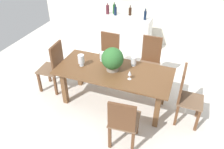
# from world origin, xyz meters

# --- Properties ---
(ground_plane) EXTENTS (7.04, 7.04, 0.00)m
(ground_plane) POSITION_xyz_m (0.00, 0.00, 0.00)
(ground_plane) COLOR silver
(dining_table) EXTENTS (2.03, 0.91, 0.74)m
(dining_table) POSITION_xyz_m (0.00, -0.23, 0.61)
(dining_table) COLOR brown
(dining_table) RESTS_ON ground
(chair_head_end) EXTENTS (0.45, 0.46, 1.04)m
(chair_head_end) POSITION_xyz_m (-1.24, -0.22, 0.57)
(chair_head_end) COLOR brown
(chair_head_end) RESTS_ON ground
(chair_far_left) EXTENTS (0.47, 0.49, 0.96)m
(chair_far_left) POSITION_xyz_m (-0.45, 0.66, 0.53)
(chair_far_left) COLOR brown
(chair_far_left) RESTS_ON ground
(chair_far_right) EXTENTS (0.42, 0.43, 1.03)m
(chair_far_right) POSITION_xyz_m (0.46, 0.66, 0.56)
(chair_far_right) COLOR brown
(chair_far_right) RESTS_ON ground
(chair_foot_end) EXTENTS (0.41, 0.42, 1.04)m
(chair_foot_end) POSITION_xyz_m (1.24, -0.22, 0.57)
(chair_foot_end) COLOR brown
(chair_foot_end) RESTS_ON ground
(chair_near_right) EXTENTS (0.46, 0.49, 0.93)m
(chair_near_right) POSITION_xyz_m (0.46, -1.10, 0.52)
(chair_near_right) COLOR brown
(chair_near_right) RESTS_ON ground
(flower_centerpiece) EXTENTS (0.38, 0.38, 0.42)m
(flower_centerpiece) POSITION_xyz_m (-0.03, -0.21, 0.96)
(flower_centerpiece) COLOR gray
(flower_centerpiece) RESTS_ON dining_table
(crystal_vase_left) EXTENTS (0.11, 0.11, 0.22)m
(crystal_vase_left) POSITION_xyz_m (-0.60, -0.28, 0.87)
(crystal_vase_left) COLOR silver
(crystal_vase_left) RESTS_ON dining_table
(crystal_vase_center_near) EXTENTS (0.11, 0.11, 0.18)m
(crystal_vase_center_near) POSITION_xyz_m (-0.31, 0.02, 0.84)
(crystal_vase_center_near) COLOR silver
(crystal_vase_center_near) RESTS_ON dining_table
(crystal_vase_right) EXTENTS (0.10, 0.10, 0.17)m
(crystal_vase_right) POSITION_xyz_m (0.27, 0.06, 0.84)
(crystal_vase_right) COLOR silver
(crystal_vase_right) RESTS_ON dining_table
(wine_glass) EXTENTS (0.06, 0.06, 0.16)m
(wine_glass) POSITION_xyz_m (0.33, -0.37, 0.85)
(wine_glass) COLOR silver
(wine_glass) RESTS_ON dining_table
(kitchen_counter) EXTENTS (1.51, 0.51, 0.92)m
(kitchen_counter) POSITION_xyz_m (-0.57, 1.90, 0.46)
(kitchen_counter) COLOR silver
(kitchen_counter) RESTS_ON ground
(wine_bottle_dark) EXTENTS (0.06, 0.06, 0.27)m
(wine_bottle_dark) POSITION_xyz_m (0.04, 1.85, 1.03)
(wine_bottle_dark) COLOR #0F1E38
(wine_bottle_dark) RESTS_ON kitchen_counter
(wine_bottle_amber) EXTENTS (0.07, 0.07, 0.28)m
(wine_bottle_amber) POSITION_xyz_m (-0.80, 2.00, 1.04)
(wine_bottle_amber) COLOR #194C1E
(wine_bottle_amber) RESTS_ON kitchen_counter
(wine_bottle_clear) EXTENTS (0.07, 0.07, 0.27)m
(wine_bottle_clear) POSITION_xyz_m (-0.73, 1.90, 1.03)
(wine_bottle_clear) COLOR #0F1E38
(wine_bottle_clear) RESTS_ON kitchen_counter
(wine_bottle_green) EXTENTS (0.07, 0.07, 0.24)m
(wine_bottle_green) POSITION_xyz_m (-0.39, 2.03, 1.02)
(wine_bottle_green) COLOR black
(wine_bottle_green) RESTS_ON kitchen_counter
(wine_bottle_tall) EXTENTS (0.08, 0.08, 0.27)m
(wine_bottle_tall) POSITION_xyz_m (-0.95, 1.91, 1.03)
(wine_bottle_tall) COLOR #511E28
(wine_bottle_tall) RESTS_ON kitchen_counter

